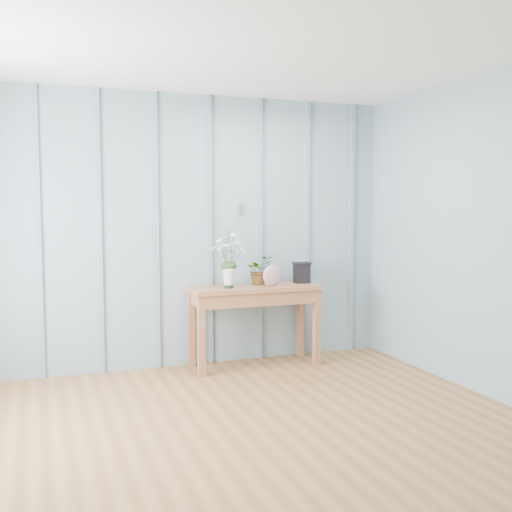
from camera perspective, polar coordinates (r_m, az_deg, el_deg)
name	(u,v)px	position (r m, az deg, el deg)	size (l,w,h in m)	color
ground	(274,460)	(3.71, 1.77, -18.86)	(4.50, 4.50, 0.00)	brown
room_shell	(226,134)	(4.28, -2.85, 11.50)	(4.00, 4.50, 2.50)	#839BA5
sideboard	(254,298)	(5.54, -0.18, -4.03)	(1.20, 0.45, 0.75)	brown
daisy_vase	(229,252)	(5.34, -2.61, 0.37)	(0.36, 0.28, 0.52)	black
spider_plant	(259,270)	(5.62, 0.28, -1.35)	(0.24, 0.21, 0.27)	#233E1C
felt_disc_vessel	(272,276)	(5.47, 1.57, -1.88)	(0.20, 0.06, 0.20)	#844C5B
carved_box	(302,272)	(5.74, 4.38, -1.56)	(0.17, 0.14, 0.20)	black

